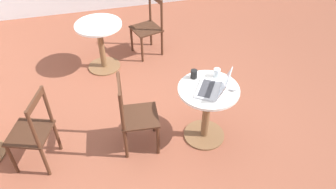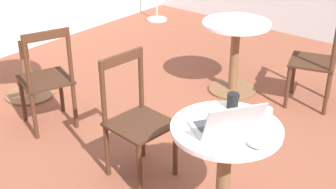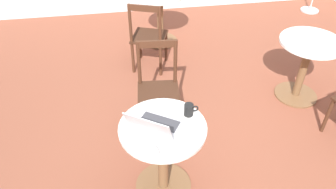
# 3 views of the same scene
# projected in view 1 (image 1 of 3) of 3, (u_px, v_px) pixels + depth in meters

# --- Properties ---
(ground_plane) EXTENTS (16.00, 16.00, 0.00)m
(ground_plane) POSITION_uv_depth(u_px,v_px,m) (168.00, 116.00, 4.09)
(ground_plane) COLOR brown
(cafe_table_near) EXTENTS (0.65, 0.65, 0.71)m
(cafe_table_near) POSITION_uv_depth(u_px,v_px,m) (207.00, 105.00, 3.53)
(cafe_table_near) COLOR brown
(cafe_table_near) RESTS_ON ground_plane
(cafe_table_mid) EXTENTS (0.65, 0.65, 0.71)m
(cafe_table_mid) POSITION_uv_depth(u_px,v_px,m) (100.00, 39.00, 4.59)
(cafe_table_mid) COLOR brown
(cafe_table_mid) RESTS_ON ground_plane
(chair_near_back) EXTENTS (0.43, 0.43, 0.90)m
(chair_near_back) POSITION_uv_depth(u_px,v_px,m) (135.00, 116.00, 3.46)
(chair_near_back) COLOR #472819
(chair_near_back) RESTS_ON ground_plane
(chair_mid_front) EXTENTS (0.50, 0.50, 0.90)m
(chair_mid_front) POSITION_uv_depth(u_px,v_px,m) (149.00, 27.00, 4.92)
(chair_mid_front) COLOR #472819
(chair_mid_front) RESTS_ON ground_plane
(chair_far_front) EXTENTS (0.51, 0.51, 0.90)m
(chair_far_front) POSITION_uv_depth(u_px,v_px,m) (34.00, 132.00, 3.28)
(chair_far_front) COLOR #472819
(chair_far_front) RESTS_ON ground_plane
(laptop) EXTENTS (0.45, 0.44, 0.23)m
(laptop) POSITION_uv_depth(u_px,v_px,m) (213.00, 88.00, 3.32)
(laptop) COLOR #B7B7BC
(laptop) RESTS_ON cafe_table_near
(mouse) EXTENTS (0.06, 0.10, 0.03)m
(mouse) POSITION_uv_depth(u_px,v_px,m) (234.00, 89.00, 3.35)
(mouse) COLOR #B7B7BC
(mouse) RESTS_ON cafe_table_near
(mug) EXTENTS (0.11, 0.07, 0.10)m
(mug) POSITION_uv_depth(u_px,v_px,m) (194.00, 74.00, 3.49)
(mug) COLOR black
(mug) RESTS_ON cafe_table_near
(drinking_glass) EXTENTS (0.07, 0.07, 0.10)m
(drinking_glass) POSITION_uv_depth(u_px,v_px,m) (217.00, 73.00, 3.51)
(drinking_glass) COLOR silver
(drinking_glass) RESTS_ON cafe_table_near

